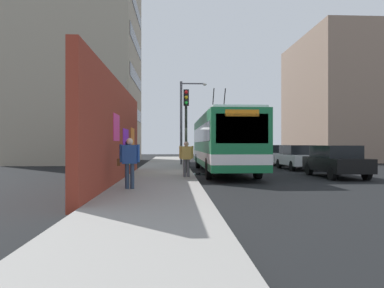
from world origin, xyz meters
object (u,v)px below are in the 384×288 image
Objects in this scene: street_lamp at (184,116)px; pedestrian_at_curb at (186,156)px; pedestrian_near_wall at (129,159)px; parked_car_black at (335,161)px; parked_car_silver at (274,154)px; parked_car_navy at (256,153)px; city_bus at (222,141)px; traffic_light at (186,117)px; parked_car_white at (297,157)px.

pedestrian_at_curb is at bearing 178.80° from street_lamp.
parked_car_black is at bearing -60.98° from pedestrian_near_wall.
parked_car_silver is 0.95× the size of parked_car_navy.
pedestrian_near_wall is 14.90m from street_lamp.
parked_car_black and parked_car_navy have the same top height.
parked_car_silver is at bearing 180.00° from parked_car_navy.
street_lamp reaches higher than parked_car_black.
pedestrian_at_curb is (-11.80, 7.42, 0.25)m from parked_car_silver.
city_bus is 14.96m from parked_car_navy.
parked_car_navy is at bearing -0.00° from parked_car_black.
traffic_light is at bearing 155.02° from parked_car_navy.
city_bus is at bearing 113.55° from parked_car_white.
street_lamp is (-7.97, 7.21, 2.90)m from parked_car_navy.
parked_car_silver is at bearing -32.17° from pedestrian_at_curb.
street_lamp reaches higher than pedestrian_near_wall.
traffic_light is at bearing 178.95° from street_lamp.
parked_car_white is 0.95× the size of traffic_light.
traffic_light is at bearing 78.97° from parked_car_black.
pedestrian_near_wall is (-10.74, 9.48, 0.31)m from parked_car_white.
street_lamp is at bearing 62.47° from parked_car_white.
pedestrian_at_curb is 0.26× the size of street_lamp.
parked_car_white is (5.48, 0.00, -0.00)m from parked_car_black.
parked_car_silver is 1.07× the size of traffic_light.
parked_car_navy is at bearing -24.98° from traffic_light.
parked_car_black is 10.82m from parked_car_silver.
city_bus is 3.06m from traffic_light.
city_bus is at bearing 159.62° from parked_car_navy.
traffic_light reaches higher than parked_car_black.
parked_car_black is 7.49m from pedestrian_at_curb.
street_lamp is at bearing 37.97° from parked_car_black.
parked_car_navy is 24.39m from pedestrian_near_wall.
street_lamp is (3.76, 7.21, 2.90)m from parked_car_white.
pedestrian_near_wall reaches higher than parked_car_black.
street_lamp reaches higher than parked_car_silver.
city_bus reaches higher than parked_car_navy.
pedestrian_near_wall reaches higher than parked_car_navy.
city_bus is 6.63m from street_lamp.
street_lamp reaches higher than pedestrian_at_curb.
pedestrian_at_curb reaches higher than parked_car_silver.
parked_car_white is at bearing -48.99° from pedestrian_at_curb.
parked_car_silver is (10.82, -0.00, 0.00)m from parked_car_black.
pedestrian_at_curb is at bearing 152.06° from city_bus.
city_bus is 7.52× the size of pedestrian_at_curb.
parked_car_black is 2.49× the size of pedestrian_near_wall.
pedestrian_at_curb is at bearing 131.01° from parked_car_white.
parked_car_black is at bearing 180.00° from parked_car_silver.
parked_car_silver is 2.91× the size of pedestrian_at_curb.
parked_car_navy is at bearing -0.00° from parked_car_white.
traffic_light is (2.40, -0.07, 1.99)m from pedestrian_at_curb.
parked_car_white is 14.33m from pedestrian_near_wall.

